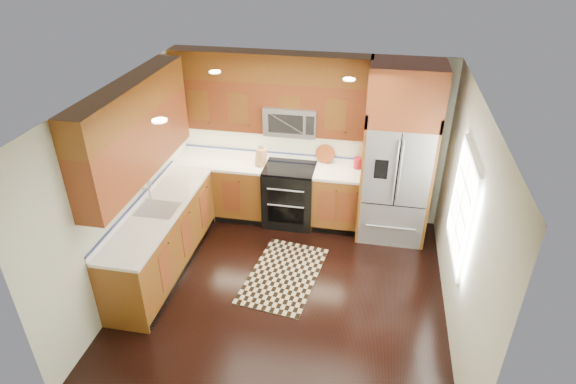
% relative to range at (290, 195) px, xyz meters
% --- Properties ---
extents(ground, '(4.00, 4.00, 0.00)m').
position_rel_range_xyz_m(ground, '(0.25, -1.67, -0.47)').
color(ground, black).
rests_on(ground, ground).
extents(wall_back, '(4.00, 0.02, 2.60)m').
position_rel_range_xyz_m(wall_back, '(0.25, 0.33, 0.83)').
color(wall_back, beige).
rests_on(wall_back, ground).
extents(wall_left, '(0.02, 4.00, 2.60)m').
position_rel_range_xyz_m(wall_left, '(-1.75, -1.67, 0.83)').
color(wall_left, beige).
rests_on(wall_left, ground).
extents(wall_right, '(0.02, 4.00, 2.60)m').
position_rel_range_xyz_m(wall_right, '(2.25, -1.67, 0.83)').
color(wall_right, beige).
rests_on(wall_right, ground).
extents(window, '(0.04, 1.10, 1.30)m').
position_rel_range_xyz_m(window, '(2.23, -1.47, 0.93)').
color(window, white).
rests_on(window, ground).
extents(base_cabinets, '(2.85, 3.00, 0.90)m').
position_rel_range_xyz_m(base_cabinets, '(-0.98, -0.77, -0.02)').
color(base_cabinets, brown).
rests_on(base_cabinets, ground).
extents(countertop, '(2.86, 3.01, 0.04)m').
position_rel_range_xyz_m(countertop, '(-0.84, -0.65, 0.45)').
color(countertop, white).
rests_on(countertop, base_cabinets).
extents(upper_cabinets, '(2.85, 3.00, 1.15)m').
position_rel_range_xyz_m(upper_cabinets, '(-0.90, -0.58, 1.56)').
color(upper_cabinets, brown).
rests_on(upper_cabinets, ground).
extents(range, '(0.76, 0.67, 0.95)m').
position_rel_range_xyz_m(range, '(0.00, 0.00, 0.00)').
color(range, black).
rests_on(range, ground).
extents(microwave, '(0.76, 0.40, 0.42)m').
position_rel_range_xyz_m(microwave, '(-0.00, 0.13, 1.19)').
color(microwave, '#B2B2B7').
rests_on(microwave, ground).
extents(refrigerator, '(0.98, 0.75, 2.60)m').
position_rel_range_xyz_m(refrigerator, '(1.55, -0.04, 0.83)').
color(refrigerator, '#B2B2B7').
rests_on(refrigerator, ground).
extents(sink_faucet, '(0.54, 0.44, 0.37)m').
position_rel_range_xyz_m(sink_faucet, '(-1.48, -1.44, 0.52)').
color(sink_faucet, '#B2B2B7').
rests_on(sink_faucet, countertop).
extents(rug, '(1.06, 1.56, 0.01)m').
position_rel_range_xyz_m(rug, '(0.17, -1.34, -0.46)').
color(rug, black).
rests_on(rug, ground).
extents(knife_block, '(0.15, 0.18, 0.31)m').
position_rel_range_xyz_m(knife_block, '(-0.44, 0.02, 0.60)').
color(knife_block, '#A47350').
rests_on(knife_block, countertop).
extents(utensil_crock, '(0.14, 0.14, 0.36)m').
position_rel_range_xyz_m(utensil_crock, '(1.00, 0.18, 0.60)').
color(utensil_crock, maroon).
rests_on(utensil_crock, countertop).
extents(cutting_board, '(0.35, 0.35, 0.02)m').
position_rel_range_xyz_m(cutting_board, '(0.49, 0.27, 0.48)').
color(cutting_board, brown).
rests_on(cutting_board, countertop).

